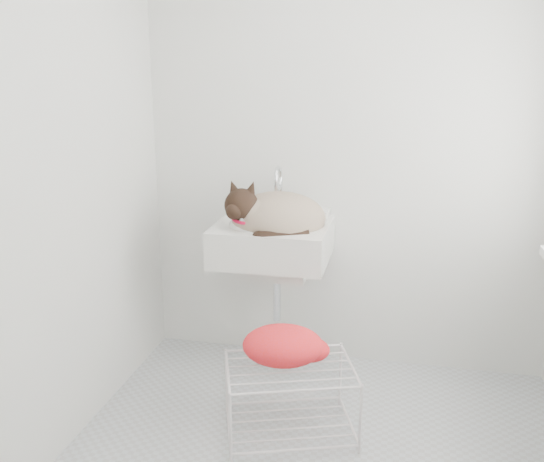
# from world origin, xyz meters

# --- Properties ---
(back_wall) EXTENTS (2.20, 0.02, 2.50)m
(back_wall) POSITION_xyz_m (0.00, 1.00, 1.25)
(back_wall) COLOR silver
(back_wall) RESTS_ON ground
(left_wall) EXTENTS (0.02, 2.00, 2.50)m
(left_wall) POSITION_xyz_m (-1.10, 0.00, 1.25)
(left_wall) COLOR silver
(left_wall) RESTS_ON ground
(sink) EXTENTS (0.59, 0.51, 0.24)m
(sink) POSITION_xyz_m (-0.35, 0.74, 0.85)
(sink) COLOR white
(sink) RESTS_ON back_wall
(faucet) EXTENTS (0.21, 0.15, 0.21)m
(faucet) POSITION_xyz_m (-0.35, 0.92, 0.99)
(faucet) COLOR silver
(faucet) RESTS_ON sink
(cat) EXTENTS (0.54, 0.47, 0.32)m
(cat) POSITION_xyz_m (-0.34, 0.72, 0.89)
(cat) COLOR tan
(cat) RESTS_ON sink
(wire_rack) EXTENTS (0.66, 0.56, 0.34)m
(wire_rack) POSITION_xyz_m (-0.15, 0.20, 0.15)
(wire_rack) COLOR silver
(wire_rack) RESTS_ON floor
(towel) EXTENTS (0.41, 0.32, 0.15)m
(towel) POSITION_xyz_m (-0.19, 0.24, 0.37)
(towel) COLOR #F81E06
(towel) RESTS_ON wire_rack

